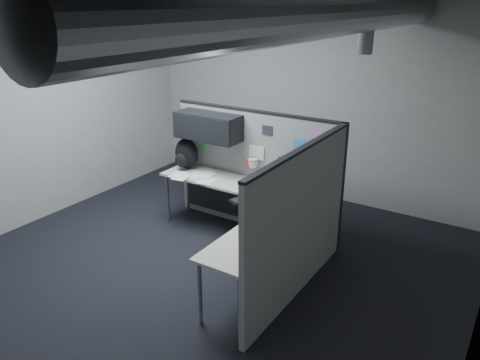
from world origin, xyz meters
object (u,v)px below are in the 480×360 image
Objects in this scene: monitor at (303,179)px; phone at (259,232)px; keyboard at (248,199)px; desk at (246,204)px; backpack at (186,154)px.

monitor is 2.20× the size of phone.
desk is at bearing 108.79° from keyboard.
phone is 2.21m from backpack.
desk is 4.68× the size of keyboard.
desk is 3.91× the size of monitor.
phone is at bearing -50.78° from desk.
monitor is 0.67m from keyboard.
desk is 1.30m from backpack.
desk is 1.05m from phone.
backpack is at bearing 138.23° from keyboard.
keyboard is at bearing -158.59° from monitor.
backpack is at bearing 133.17° from phone.
phone reaches higher than keyboard.
desk is at bearing 114.29° from phone.
backpack reaches higher than desk.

